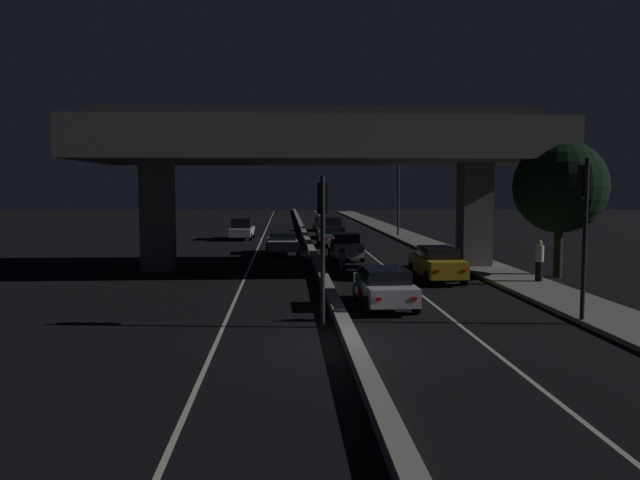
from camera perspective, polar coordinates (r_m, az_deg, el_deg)
ground_plane at (r=17.09m, az=2.79°, el=-9.57°), size 200.00×200.00×0.00m
lane_line_left_inner at (r=51.67m, az=-5.34°, el=0.09°), size 0.12×126.00×0.00m
lane_line_right_inner at (r=51.91m, az=2.73°, el=0.13°), size 0.12×126.00×0.00m
median_divider at (r=51.65m, az=-1.30°, el=0.28°), size 0.44×126.00×0.31m
sidewalk_right at (r=45.86m, az=9.93°, el=-0.47°), size 2.64×126.00×0.15m
elevated_overpass at (r=32.46m, az=-0.15°, el=8.51°), size 23.55×9.37×8.40m
traffic_light_left_of_median at (r=18.81m, az=0.22°, el=1.46°), size 0.30×0.49×4.60m
traffic_light_right_of_median at (r=20.90m, az=22.99°, el=2.40°), size 0.30×0.49×5.14m
street_lamp at (r=53.96m, az=6.86°, el=4.80°), size 2.11×0.32×7.13m
car_white_lead at (r=22.36m, az=5.93°, el=-4.23°), size 1.90×4.35×1.40m
car_taxi_yellow_second at (r=28.89m, az=10.64°, el=-2.08°), size 1.91×4.47×1.57m
car_white_third at (r=36.80m, az=2.35°, el=-0.59°), size 1.89×4.18×1.55m
car_grey_fourth at (r=45.15m, az=1.15°, el=0.36°), size 2.12×4.05×1.43m
car_black_fifth at (r=52.78m, az=0.89°, el=1.20°), size 2.15×4.32×1.74m
car_dark_green_sixth at (r=61.64m, az=0.22°, el=1.52°), size 2.03×4.17×1.34m
car_white_lead_oncoming at (r=40.08m, az=-3.48°, el=-0.23°), size 2.18×4.28×1.36m
car_white_second_oncoming at (r=51.47m, az=-7.13°, el=1.05°), size 1.98×4.66×1.73m
motorcycle_red_filtering_near at (r=22.68m, az=3.66°, el=-4.44°), size 0.33×1.77×1.40m
motorcycle_blue_filtering_mid at (r=29.54m, az=2.06°, el=-2.27°), size 0.34×1.71×1.40m
motorcycle_white_filtering_far at (r=35.07m, az=1.15°, el=-1.16°), size 0.34×1.81×1.39m
pedestrian_on_sidewalk at (r=28.91m, az=19.41°, el=-1.79°), size 0.38×0.38×1.81m
roadside_tree_kerbside_near at (r=31.41m, az=21.10°, el=4.55°), size 4.36×4.36×6.47m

